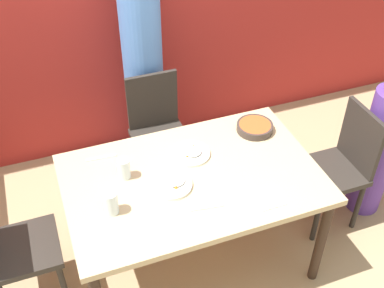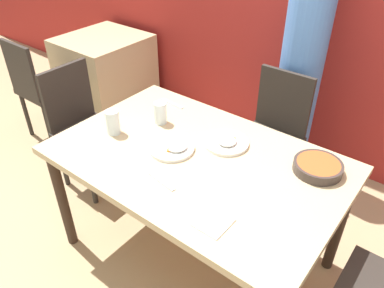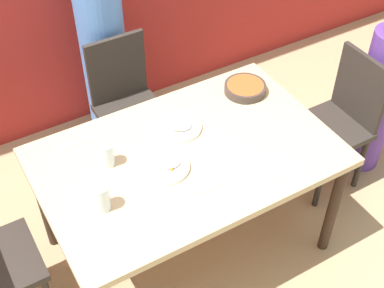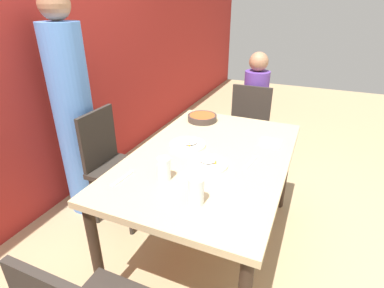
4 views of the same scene
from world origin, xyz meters
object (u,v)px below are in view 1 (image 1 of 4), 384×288
Objects in this scene: bowl_curry at (255,127)px; plate_rice_adult at (191,153)px; chair_adult_spot at (158,130)px; chair_child_spot at (340,164)px; person_adult at (144,71)px; person_child at (379,147)px; glass_water_tall at (111,203)px.

bowl_curry is 0.48m from plate_rice_adult.
chair_adult_spot is 1.00× the size of chair_child_spot.
bowl_curry is (0.50, -0.86, -0.04)m from person_adult.
chair_adult_spot is 0.45m from person_adult.
chair_adult_spot is at bearing 149.34° from person_child.
chair_child_spot is 0.76× the size of person_child.
chair_child_spot is 1.62m from glass_water_tall.
chair_adult_spot is at bearing 60.02° from glass_water_tall.
chair_adult_spot is 0.76× the size of person_child.
chair_child_spot is 0.30m from person_child.
bowl_curry is 0.98× the size of plate_rice_adult.
glass_water_tall is (-0.56, -0.29, 0.06)m from plate_rice_adult.
bowl_curry is at bearing 10.09° from plate_rice_adult.
plate_rice_adult is at bearing -87.61° from chair_adult_spot.
person_adult is 1.76m from person_child.
chair_adult_spot is at bearing -90.00° from person_adult.
chair_adult_spot is at bearing 132.50° from bowl_curry.
person_child reaches higher than plate_rice_adult.
person_child is 0.90m from bowl_curry.
person_adult is at bearing 91.58° from plate_rice_adult.
person_child is 8.65× the size of glass_water_tall.
chair_adult_spot and chair_child_spot have the same top height.
glass_water_tall is (-1.03, -0.38, 0.04)m from bowl_curry.
chair_child_spot reaches higher than bowl_curry.
chair_adult_spot is 0.68m from plate_rice_adult.
bowl_curry is (-0.55, 0.25, 0.28)m from chair_child_spot.
plate_rice_adult is at bearing -88.42° from person_adult.
plate_rice_adult is (-0.47, -0.08, -0.01)m from bowl_curry.
chair_child_spot reaches higher than glass_water_tall.
person_child is (1.34, -1.11, -0.25)m from person_adult.
person_adult reaches higher than glass_water_tall.
person_child is 1.90m from glass_water_tall.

